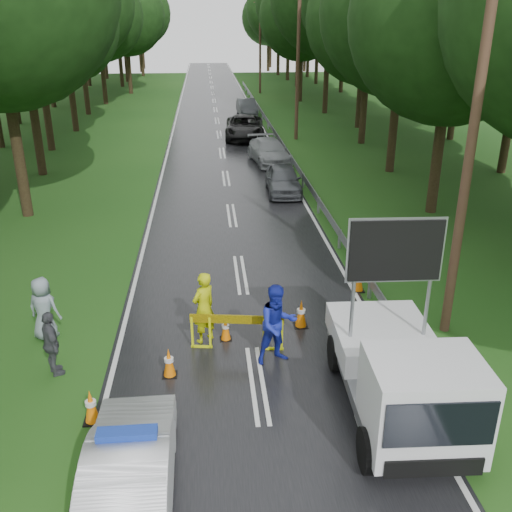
{
  "coord_description": "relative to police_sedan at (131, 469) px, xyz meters",
  "views": [
    {
      "loc": [
        -0.99,
        -10.79,
        7.69
      ],
      "look_at": [
        0.36,
        4.42,
        1.3
      ],
      "focal_mm": 40.0,
      "sensor_mm": 36.0,
      "label": 1
    }
  ],
  "objects": [
    {
      "name": "ground",
      "position": [
        2.44,
        3.15,
        -0.67
      ],
      "size": [
        160.0,
        160.0,
        0.0
      ],
      "primitive_type": "plane",
      "color": "#1B4915",
      "rests_on": "ground"
    },
    {
      "name": "cone_left_mid",
      "position": [
        0.44,
        3.65,
        -0.31
      ],
      "size": [
        0.35,
        0.35,
        0.73
      ],
      "color": "black",
      "rests_on": "ground"
    },
    {
      "name": "civilian",
      "position": [
        3.0,
        4.06,
        0.34
      ],
      "size": [
        1.15,
        1.01,
        2.01
      ],
      "primitive_type": "imported",
      "rotation": [
        0.0,
        0.0,
        0.29
      ],
      "color": "#1925A2",
      "rests_on": "ground"
    },
    {
      "name": "barrier",
      "position": [
        2.06,
        4.66,
        0.06
      ],
      "size": [
        2.31,
        0.38,
        0.96
      ],
      "rotation": [
        0.0,
        0.0,
        -0.14
      ],
      "color": "#DDEC0C",
      "rests_on": "ground"
    },
    {
      "name": "work_truck",
      "position": [
        5.23,
        1.69,
        0.4
      ],
      "size": [
        2.37,
        5.01,
        3.93
      ],
      "rotation": [
        0.0,
        0.0,
        -0.04
      ],
      "color": "gray",
      "rests_on": "ground"
    },
    {
      "name": "cone_right",
      "position": [
        5.94,
        7.65,
        -0.31
      ],
      "size": [
        0.35,
        0.35,
        0.73
      ],
      "color": "black",
      "rests_on": "ground"
    },
    {
      "name": "cone_far",
      "position": [
        3.84,
        5.65,
        -0.28
      ],
      "size": [
        0.38,
        0.38,
        0.8
      ],
      "color": "black",
      "rests_on": "ground"
    },
    {
      "name": "queue_car_second",
      "position": [
        5.04,
        24.44,
        -0.01
      ],
      "size": [
        2.43,
        4.74,
        1.32
      ],
      "primitive_type": "imported",
      "rotation": [
        0.0,
        0.0,
        0.13
      ],
      "color": "#9A9CA1",
      "rests_on": "ground"
    },
    {
      "name": "bystander_right",
      "position": [
        -2.81,
        5.65,
        0.19
      ],
      "size": [
        0.96,
        0.77,
        1.7
      ],
      "primitive_type": "imported",
      "rotation": [
        0.0,
        0.0,
        2.83
      ],
      "color": "gray",
      "rests_on": "ground"
    },
    {
      "name": "queue_car_third",
      "position": [
        4.15,
        31.65,
        0.11
      ],
      "size": [
        2.92,
        5.7,
        1.54
      ],
      "primitive_type": "imported",
      "rotation": [
        0.0,
        0.0,
        -0.07
      ],
      "color": "black",
      "rests_on": "ground"
    },
    {
      "name": "cone_center",
      "position": [
        1.8,
        5.15,
        -0.34
      ],
      "size": [
        0.31,
        0.31,
        0.66
      ],
      "color": "black",
      "rests_on": "ground"
    },
    {
      "name": "officer",
      "position": [
        1.26,
        5.15,
        0.29
      ],
      "size": [
        0.82,
        0.81,
        1.91
      ],
      "primitive_type": "imported",
      "rotation": [
        0.0,
        0.0,
        3.87
      ],
      "color": "#C2CE0B",
      "rests_on": "ground"
    },
    {
      "name": "police_sedan",
      "position": [
        0.0,
        0.0,
        0.0
      ],
      "size": [
        1.46,
        4.04,
        1.46
      ],
      "rotation": [
        0.0,
        0.0,
        3.16
      ],
      "color": "silver",
      "rests_on": "ground"
    },
    {
      "name": "utility_pole_mid",
      "position": [
        7.64,
        31.15,
        4.4
      ],
      "size": [
        1.4,
        0.24,
        10.0
      ],
      "color": "#4F3124",
      "rests_on": "ground"
    },
    {
      "name": "cone_near_left",
      "position": [
        -1.06,
        2.15,
        -0.29
      ],
      "size": [
        0.36,
        0.36,
        0.77
      ],
      "color": "black",
      "rests_on": "ground"
    },
    {
      "name": "queue_car_fourth",
      "position": [
        5.04,
        41.77,
        0.01
      ],
      "size": [
        1.64,
        4.19,
        1.36
      ],
      "primitive_type": "imported",
      "rotation": [
        0.0,
        0.0,
        0.05
      ],
      "color": "#393D40",
      "rests_on": "ground"
    },
    {
      "name": "road",
      "position": [
        2.44,
        33.15,
        -0.66
      ],
      "size": [
        7.0,
        140.0,
        0.02
      ],
      "primitive_type": "cube",
      "color": "black",
      "rests_on": "ground"
    },
    {
      "name": "utility_pole_far",
      "position": [
        7.64,
        57.15,
        4.4
      ],
      "size": [
        1.4,
        0.24,
        10.0
      ],
      "color": "#4F3124",
      "rests_on": "ground"
    },
    {
      "name": "utility_pole_near",
      "position": [
        7.64,
        5.15,
        4.4
      ],
      "size": [
        1.4,
        0.24,
        10.0
      ],
      "color": "#4F3124",
      "rests_on": "ground"
    },
    {
      "name": "queue_car_first",
      "position": [
        5.04,
        18.3,
        -0.01
      ],
      "size": [
        1.68,
        3.9,
        1.31
      ],
      "primitive_type": "imported",
      "rotation": [
        0.0,
        0.0,
        -0.04
      ],
      "color": "#44474C",
      "rests_on": "ground"
    },
    {
      "name": "guardrail",
      "position": [
        6.14,
        32.82,
        -0.12
      ],
      "size": [
        0.12,
        60.06,
        0.7
      ],
      "color": "gray",
      "rests_on": "ground"
    },
    {
      "name": "bystander_mid",
      "position": [
        -2.23,
        3.98,
        0.14
      ],
      "size": [
        0.79,
        1.02,
        1.61
      ],
      "primitive_type": "imported",
      "rotation": [
        0.0,
        0.0,
        2.06
      ],
      "color": "#44464C",
      "rests_on": "ground"
    }
  ]
}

